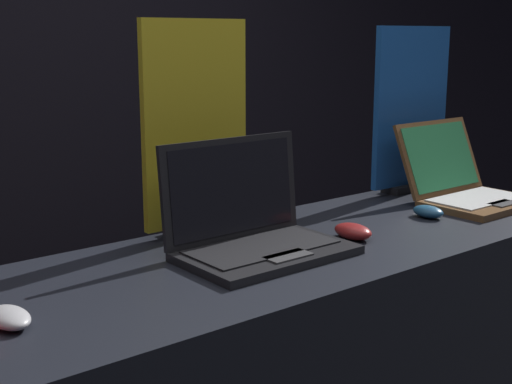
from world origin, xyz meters
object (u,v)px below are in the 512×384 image
Objects in this scene: promo_stand_middle at (196,133)px; laptop_back at (465,184)px; promo_stand_back at (411,113)px; mouse_middle at (353,231)px; laptop_middle at (253,227)px; mouse_back at (428,212)px; mouse_front at (9,317)px.

laptop_back is at bearing -16.20° from promo_stand_middle.
promo_stand_back reaches higher than laptop_back.
mouse_middle is at bearing -173.79° from laptop_back.
laptop_middle is 1.17× the size of laptop_back.
mouse_front is at bearing -179.42° from mouse_back.
mouse_middle is 0.32m from mouse_back.
promo_stand_middle is (0.61, 0.30, 0.25)m from mouse_front.
laptop_middle is at bearing -165.68° from promo_stand_back.
laptop_middle is at bearing -90.00° from promo_stand_middle.
mouse_back is at bearing -131.51° from promo_stand_back.
laptop_back is at bearing -0.62° from laptop_middle.
laptop_middle is 4.18× the size of mouse_back.
mouse_back reaches higher than mouse_front.
mouse_front is at bearing -177.70° from laptop_back.
laptop_middle reaches higher than mouse_front.
promo_stand_back reaches higher than laptop_middle.
laptop_middle is at bearing 6.25° from mouse_front.
mouse_middle is 0.33× the size of laptop_back.
promo_stand_middle reaches higher than mouse_middle.
promo_stand_back is at bearing 26.72° from mouse_middle.
promo_stand_back is at bearing 90.00° from laptop_back.
mouse_front is 0.87m from mouse_middle.
laptop_middle reaches higher than mouse_middle.
promo_stand_middle reaches higher than mouse_front.
mouse_middle is 0.47m from promo_stand_middle.
laptop_back is 0.30m from promo_stand_back.
laptop_middle is 0.75× the size of promo_stand_back.
mouse_front is at bearing -169.05° from promo_stand_back.
promo_stand_back is (0.56, 0.28, 0.24)m from mouse_middle.
mouse_middle is 0.20× the size of promo_stand_middle.
mouse_back is (-0.23, -0.05, -0.04)m from laptop_back.
mouse_middle is 1.17× the size of mouse_back.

